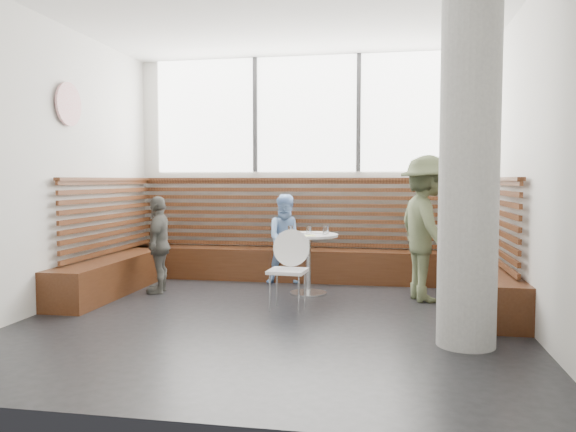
% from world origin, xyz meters
% --- Properties ---
extents(room, '(5.00, 5.00, 3.20)m').
position_xyz_m(room, '(0.00, 0.00, 1.60)').
color(room, silver).
rests_on(room, ground).
extents(booth, '(5.00, 2.50, 1.44)m').
position_xyz_m(booth, '(0.00, 1.77, 0.41)').
color(booth, '#3B1E0E').
rests_on(booth, ground).
extents(concrete_column, '(0.50, 0.50, 3.20)m').
position_xyz_m(concrete_column, '(1.85, -0.60, 1.60)').
color(concrete_column, gray).
rests_on(concrete_column, ground).
extents(wall_art, '(0.03, 0.50, 0.50)m').
position_xyz_m(wall_art, '(-2.46, 0.40, 2.30)').
color(wall_art, white).
rests_on(wall_art, room).
extents(cafe_table, '(0.74, 0.74, 0.76)m').
position_xyz_m(cafe_table, '(0.20, 1.32, 0.54)').
color(cafe_table, silver).
rests_on(cafe_table, ground).
extents(cafe_chair, '(0.42, 0.41, 0.87)m').
position_xyz_m(cafe_chair, '(0.09, 0.52, 0.51)').
color(cafe_chair, white).
rests_on(cafe_chair, ground).
extents(adult_man, '(0.96, 1.26, 1.72)m').
position_xyz_m(adult_man, '(1.62, 1.20, 0.86)').
color(adult_man, '#515B3C').
rests_on(adult_man, ground).
extents(child_back, '(0.71, 0.62, 1.23)m').
position_xyz_m(child_back, '(-0.18, 1.95, 0.62)').
color(child_back, '#87B0EB').
rests_on(child_back, ground).
extents(child_left, '(0.42, 0.76, 1.23)m').
position_xyz_m(child_left, '(-1.68, 1.10, 0.61)').
color(child_left, '#57564F').
rests_on(child_left, ground).
extents(plate_near, '(0.21, 0.21, 0.01)m').
position_xyz_m(plate_near, '(0.08, 1.38, 0.76)').
color(plate_near, white).
rests_on(plate_near, cafe_table).
extents(plate_far, '(0.19, 0.19, 0.01)m').
position_xyz_m(plate_far, '(0.31, 1.48, 0.76)').
color(plate_far, white).
rests_on(plate_far, cafe_table).
extents(glass_left, '(0.07, 0.07, 0.10)m').
position_xyz_m(glass_left, '(-0.02, 1.30, 0.81)').
color(glass_left, white).
rests_on(glass_left, cafe_table).
extents(glass_mid, '(0.07, 0.07, 0.10)m').
position_xyz_m(glass_mid, '(0.21, 1.29, 0.81)').
color(glass_mid, white).
rests_on(glass_mid, cafe_table).
extents(glass_right, '(0.07, 0.07, 0.11)m').
position_xyz_m(glass_right, '(0.42, 1.29, 0.81)').
color(glass_right, white).
rests_on(glass_right, cafe_table).
extents(menu_card, '(0.25, 0.21, 0.00)m').
position_xyz_m(menu_card, '(0.21, 1.10, 0.76)').
color(menu_card, '#A5C64C').
rests_on(menu_card, cafe_table).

